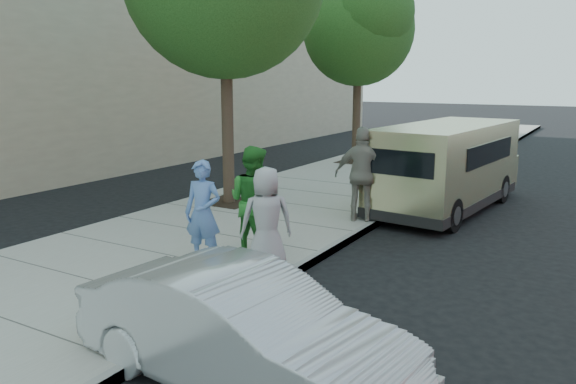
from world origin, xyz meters
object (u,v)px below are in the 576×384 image
Objects in this scene: person_striped_polo at (363,174)px; person_gray_shirt at (267,220)px; tree_far at (360,25)px; parking_meter at (257,197)px; person_officer at (203,213)px; sedan at (242,331)px; van at (448,165)px; person_green_shirt at (253,201)px.

person_gray_shirt is at bearing 71.40° from person_striped_polo.
tree_far is 5.21× the size of parking_meter.
sedan is at bearing -57.22° from person_officer.
tree_far is 3.81× the size of person_officer.
tree_far reaches higher than person_officer.
person_officer is (-2.54, 2.55, 0.38)m from sedan.
van is 3.05× the size of person_green_shirt.
person_striped_polo reaches higher than van.
person_striped_polo reaches higher than person_officer.
person_striped_polo is (1.11, 3.89, 0.14)m from person_officer.
sedan is 2.22× the size of person_officer.
person_officer is (-2.22, -6.44, -0.09)m from van.
person_gray_shirt reaches higher than sedan.
tree_far is 12.39m from person_officer.
sedan is (4.89, -14.08, -4.26)m from tree_far.
parking_meter is 2.80m from person_striped_polo.
tree_far is at bearing -83.90° from person_striped_polo.
person_green_shirt reaches higher than parking_meter.
person_officer is at bearing 50.31° from sedan.
parking_meter is 0.63× the size of person_striped_polo.
tree_far reaches higher than person_gray_shirt.
van reaches higher than person_green_shirt.
sedan is at bearing -73.49° from parking_meter.
person_striped_polo is (0.88, 2.66, 0.09)m from parking_meter.
sedan is at bearing 84.34° from person_striped_polo.
person_gray_shirt is 0.84× the size of person_striped_polo.
person_gray_shirt is at bearing 138.38° from person_green_shirt.
person_striped_polo is at bearing -131.26° from person_gray_shirt.
person_gray_shirt is (-1.14, -6.24, -0.11)m from van.
tree_far is 3.47× the size of person_green_shirt.
person_green_shirt is (-1.81, -5.62, -0.00)m from van.
person_gray_shirt is 3.69m from person_striped_polo.
tree_far is 9.19m from person_striped_polo.
van is at bearing 54.04° from parking_meter.
parking_meter is 0.75× the size of person_gray_shirt.
person_gray_shirt is (1.09, 0.20, -0.02)m from person_officer.
person_striped_polo is at bearing -107.42° from van.
person_officer is 1.10m from person_gray_shirt.
van is 1.51× the size of sedan.
person_gray_shirt is at bearing -94.27° from van.
person_officer is 4.04m from person_striped_polo.
parking_meter is at bearing -90.96° from person_gray_shirt.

